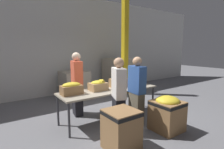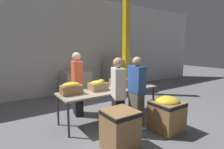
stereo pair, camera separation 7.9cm
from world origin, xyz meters
TOP-DOWN VIEW (x-y plane):
  - ground_plane at (0.00, 0.00)m, footprint 30.00×30.00m
  - wall_back at (0.00, 3.24)m, footprint 16.00×0.08m
  - sorting_table at (0.00, 0.00)m, footprint 2.67×0.85m
  - banana_box_0 at (-1.02, 0.08)m, footprint 0.48×0.30m
  - banana_box_1 at (-0.30, 0.08)m, footprint 0.44×0.33m
  - banana_box_2 at (0.35, 0.07)m, footprint 0.44×0.32m
  - banana_box_3 at (1.04, 0.03)m, footprint 0.41×0.27m
  - volunteer_0 at (-0.26, -0.73)m, footprint 0.37×0.50m
  - volunteer_1 at (0.36, -0.65)m, footprint 0.26×0.47m
  - volunteer_2 at (-0.59, 0.75)m, footprint 0.32×0.51m
  - donation_bin_0 at (-0.63, -1.31)m, footprint 0.57×0.57m
  - donation_bin_1 at (0.70, -1.31)m, footprint 0.63×0.63m
  - support_pillar at (2.00, 1.85)m, footprint 0.21×0.21m
  - pallet_stack_0 at (0.02, 2.40)m, footprint 1.03×1.03m
  - pallet_stack_1 at (2.06, 2.37)m, footprint 1.14×1.14m

SIDE VIEW (x-z plane):
  - ground_plane at x=0.00m, z-range 0.00..0.00m
  - donation_bin_0 at x=-0.63m, z-range 0.03..0.78m
  - donation_bin_1 at x=0.70m, z-range 0.02..0.83m
  - pallet_stack_0 at x=0.02m, z-range -0.01..1.01m
  - pallet_stack_1 at x=2.06m, z-range -0.01..1.41m
  - sorting_table at x=0.00m, z-range 0.35..1.16m
  - volunteer_1 at x=0.36m, z-range -0.01..1.67m
  - volunteer_0 at x=-0.26m, z-range -0.01..1.67m
  - volunteer_2 at x=-0.59m, z-range -0.01..1.76m
  - banana_box_1 at x=-0.30m, z-range 0.80..1.07m
  - banana_box_3 at x=1.04m, z-range 0.81..1.09m
  - banana_box_0 at x=-1.02m, z-range 0.81..1.10m
  - banana_box_2 at x=0.35m, z-range 0.81..1.12m
  - wall_back at x=0.00m, z-range 0.00..4.00m
  - support_pillar at x=2.00m, z-range 0.00..4.00m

